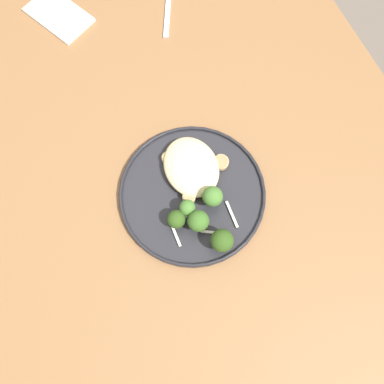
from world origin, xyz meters
TOP-DOWN VIEW (x-y plane):
  - ground at (0.00, 0.00)m, footprint 6.00×6.00m
  - wooden_dining_table at (0.00, 0.00)m, footprint 1.40×1.00m
  - dinner_plate at (0.01, 0.00)m, footprint 0.29×0.29m
  - noodle_bed at (0.05, -0.02)m, footprint 0.13×0.11m
  - seared_scallop_right_edge at (0.08, -0.00)m, footprint 0.04×0.04m
  - seared_scallop_center_golden at (0.04, -0.01)m, footprint 0.03×0.03m
  - seared_scallop_left_edge at (0.00, 0.01)m, footprint 0.03×0.03m
  - seared_scallop_front_small at (0.09, 0.02)m, footprint 0.03×0.03m
  - seared_scallop_large_seared at (0.04, -0.08)m, footprint 0.03×0.03m
  - seared_scallop_on_noodles at (0.05, -0.03)m, footprint 0.03×0.03m
  - broccoli_floret_left_leaning at (-0.06, 0.02)m, footprint 0.04×0.04m
  - broccoli_floret_rear_charred at (-0.11, -0.01)m, footprint 0.04×0.04m
  - broccoli_floret_center_pile at (-0.02, -0.03)m, footprint 0.04×0.04m
  - broccoli_floret_small_sprig at (-0.03, 0.05)m, footprint 0.04×0.04m
  - broccoli_floret_front_edge at (-0.02, 0.02)m, footprint 0.03×0.03m
  - onion_sliver_pale_crescent at (-0.06, 0.06)m, footprint 0.04×0.01m
  - onion_sliver_long_sliver at (-0.06, -0.05)m, footprint 0.06×0.01m
  - onion_sliver_curled_piece at (-0.08, 0.00)m, footprint 0.02×0.03m
  - onion_sliver_short_strip at (-0.03, 0.04)m, footprint 0.02×0.04m
  - dinner_fork at (0.47, -0.14)m, footprint 0.18×0.10m
  - folded_napkin at (0.53, 0.11)m, footprint 0.17×0.15m

SIDE VIEW (x-z plane):
  - ground at x=0.00m, z-range 0.00..0.00m
  - wooden_dining_table at x=0.00m, z-range 0.29..1.03m
  - dinner_fork at x=0.47m, z-range 0.74..0.74m
  - folded_napkin at x=0.53m, z-range 0.74..0.75m
  - dinner_plate at x=0.01m, z-range 0.74..0.76m
  - onion_sliver_pale_crescent at x=-0.06m, z-range 0.75..0.76m
  - onion_sliver_long_sliver at x=-0.06m, z-range 0.75..0.76m
  - onion_sliver_curled_piece at x=-0.08m, z-range 0.75..0.76m
  - onion_sliver_short_strip at x=-0.03m, z-range 0.75..0.76m
  - seared_scallop_on_noodles at x=0.05m, z-range 0.75..0.77m
  - seared_scallop_center_golden at x=0.04m, z-range 0.75..0.77m
  - seared_scallop_front_small at x=0.09m, z-range 0.75..0.77m
  - seared_scallop_right_edge at x=0.08m, z-range 0.75..0.77m
  - seared_scallop_large_seared at x=0.04m, z-range 0.75..0.77m
  - seared_scallop_left_edge at x=0.00m, z-range 0.75..0.77m
  - noodle_bed at x=0.05m, z-range 0.75..0.78m
  - broccoli_floret_small_sprig at x=-0.03m, z-range 0.75..0.80m
  - broccoli_floret_front_edge at x=-0.02m, z-range 0.76..0.81m
  - broccoli_floret_left_leaning at x=-0.06m, z-range 0.76..0.81m
  - broccoli_floret_rear_charred at x=-0.11m, z-range 0.76..0.82m
  - broccoli_floret_center_pile at x=-0.02m, z-range 0.76..0.82m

